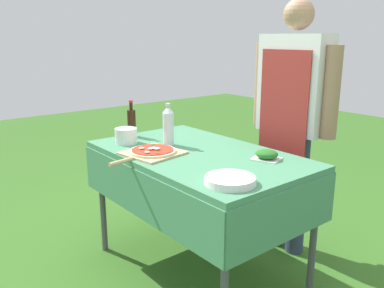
% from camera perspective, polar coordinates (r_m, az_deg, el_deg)
% --- Properties ---
extents(ground_plane, '(12.00, 12.00, 0.00)m').
position_cam_1_polar(ground_plane, '(2.79, 0.78, -17.16)').
color(ground_plane, '#386B23').
extents(prep_table, '(1.37, 0.83, 0.80)m').
position_cam_1_polar(prep_table, '(2.48, 0.84, -3.01)').
color(prep_table, '#478960').
rests_on(prep_table, ground).
extents(person_cook, '(0.64, 0.22, 1.71)m').
position_cam_1_polar(person_cook, '(2.79, 13.92, 4.75)').
color(person_cook, '#333D56').
rests_on(person_cook, ground).
extents(pizza_on_peel, '(0.35, 0.49, 0.05)m').
position_cam_1_polar(pizza_on_peel, '(2.43, -5.69, -1.12)').
color(pizza_on_peel, '#D1B27F').
rests_on(pizza_on_peel, prep_table).
extents(oil_bottle, '(0.06, 0.06, 0.25)m').
position_cam_1_polar(oil_bottle, '(2.86, -8.48, 3.05)').
color(oil_bottle, black).
rests_on(oil_bottle, prep_table).
extents(water_bottle, '(0.07, 0.07, 0.27)m').
position_cam_1_polar(water_bottle, '(2.60, -3.35, 2.61)').
color(water_bottle, silver).
rests_on(water_bottle, prep_table).
extents(herb_container, '(0.19, 0.18, 0.06)m').
position_cam_1_polar(herb_container, '(2.35, 10.44, -1.49)').
color(herb_container, silver).
rests_on(herb_container, prep_table).
extents(mixing_tub, '(0.15, 0.15, 0.10)m').
position_cam_1_polar(mixing_tub, '(2.69, -9.24, 1.15)').
color(mixing_tub, silver).
rests_on(mixing_tub, prep_table).
extents(plate_stack, '(0.25, 0.25, 0.03)m').
position_cam_1_polar(plate_stack, '(1.95, 5.37, -5.07)').
color(plate_stack, white).
rests_on(plate_stack, prep_table).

